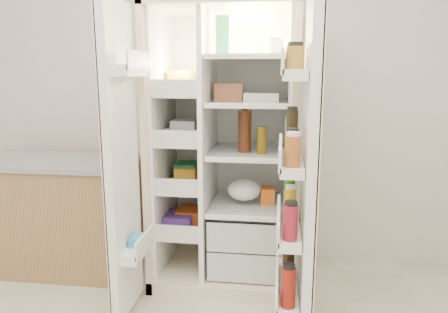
# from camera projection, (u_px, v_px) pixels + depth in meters

# --- Properties ---
(wall_back) EXTENTS (4.00, 0.02, 2.70)m
(wall_back) POSITION_uv_depth(u_px,v_px,m) (218.00, 78.00, 3.10)
(wall_back) COLOR silver
(wall_back) RESTS_ON floor
(refrigerator) EXTENTS (0.92, 0.70, 1.80)m
(refrigerator) POSITION_uv_depth(u_px,v_px,m) (229.00, 169.00, 2.87)
(refrigerator) COLOR beige
(refrigerator) RESTS_ON floor
(freezer_door) EXTENTS (0.15, 0.40, 1.72)m
(freezer_door) POSITION_uv_depth(u_px,v_px,m) (122.00, 165.00, 2.32)
(freezer_door) COLOR white
(freezer_door) RESTS_ON floor
(fridge_door) EXTENTS (0.17, 0.58, 1.72)m
(fridge_door) POSITION_uv_depth(u_px,v_px,m) (304.00, 178.00, 2.11)
(fridge_door) COLOR white
(fridge_door) RESTS_ON floor
(kitchen_counter) EXTENTS (1.10, 0.58, 0.80)m
(kitchen_counter) POSITION_uv_depth(u_px,v_px,m) (59.00, 213.00, 3.02)
(kitchen_counter) COLOR #A07650
(kitchen_counter) RESTS_ON floor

